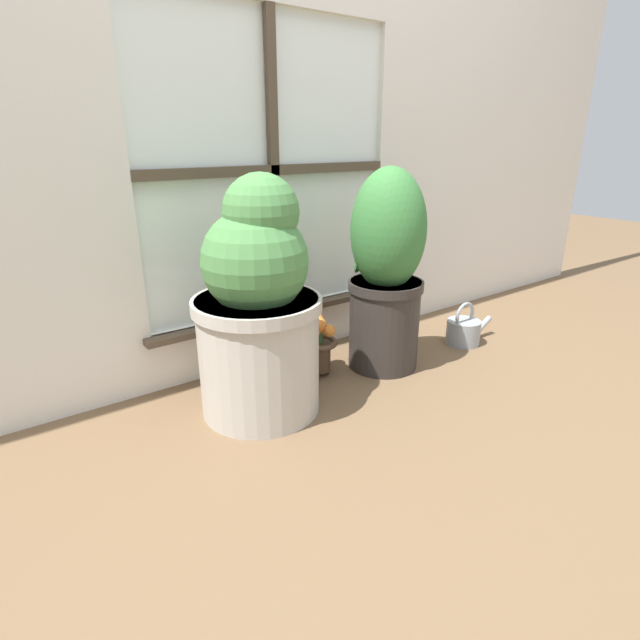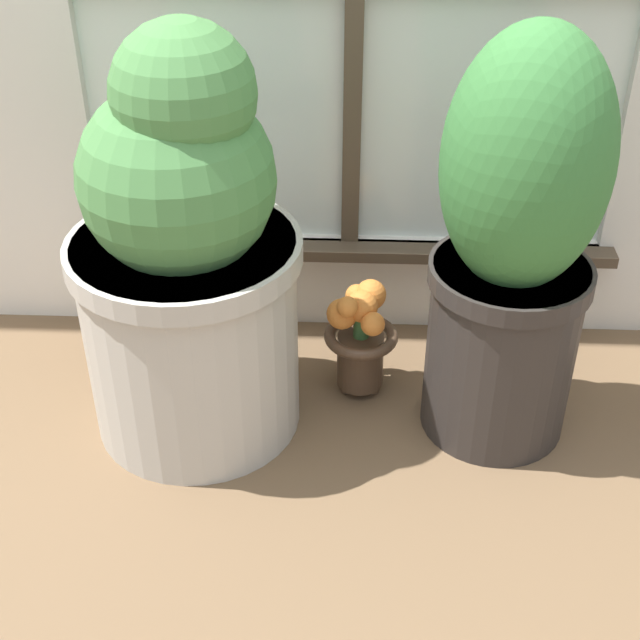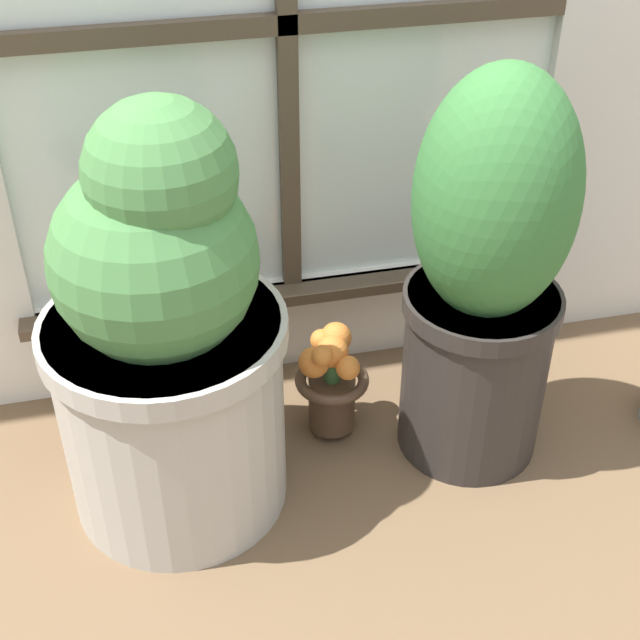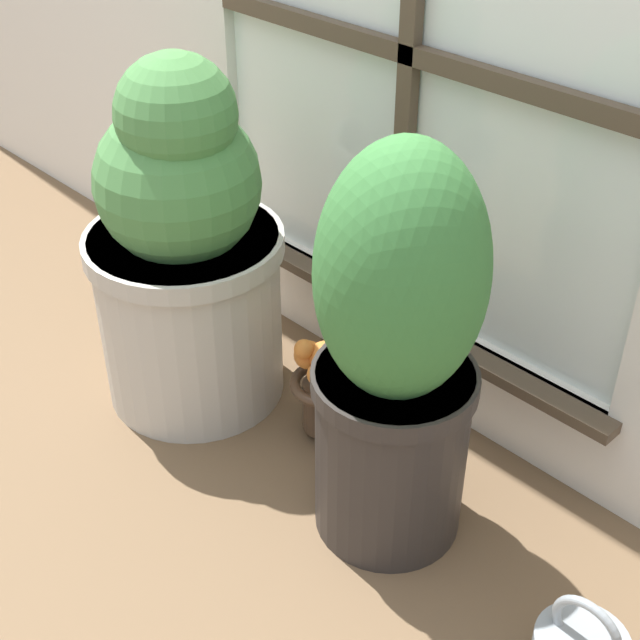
{
  "view_description": "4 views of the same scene",
  "coord_description": "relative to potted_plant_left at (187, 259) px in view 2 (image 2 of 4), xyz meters",
  "views": [
    {
      "loc": [
        -1.0,
        -1.16,
        0.86
      ],
      "look_at": [
        -0.02,
        0.17,
        0.26
      ],
      "focal_mm": 28.0,
      "sensor_mm": 36.0,
      "label": 1
    },
    {
      "loc": [
        0.01,
        -1.17,
        1.15
      ],
      "look_at": [
        -0.05,
        0.18,
        0.21
      ],
      "focal_mm": 50.0,
      "sensor_mm": 36.0,
      "label": 2
    },
    {
      "loc": [
        -0.3,
        -1.05,
        1.24
      ],
      "look_at": [
        -0.01,
        0.19,
        0.32
      ],
      "focal_mm": 50.0,
      "sensor_mm": 36.0,
      "label": 3
    },
    {
      "loc": [
        1.04,
        -0.76,
        1.27
      ],
      "look_at": [
        0.06,
        0.2,
        0.33
      ],
      "focal_mm": 50.0,
      "sensor_mm": 36.0,
      "label": 4
    }
  ],
  "objects": [
    {
      "name": "potted_plant_left",
      "position": [
        0.0,
        0.0,
        0.0
      ],
      "size": [
        0.41,
        0.41,
        0.77
      ],
      "color": "#B7B2A8",
      "rests_on": "ground_plane"
    },
    {
      "name": "potted_plant_right",
      "position": [
        0.56,
        0.01,
        0.03
      ],
      "size": [
        0.29,
        0.29,
        0.77
      ],
      "color": "#2D2826",
      "rests_on": "ground_plane"
    },
    {
      "name": "flower_vase",
      "position": [
        0.31,
        0.1,
        -0.22
      ],
      "size": [
        0.15,
        0.15,
        0.24
      ],
      "color": "#473323",
      "rests_on": "ground_plane"
    },
    {
      "name": "ground_plane",
      "position": [
        0.28,
        -0.15,
        -0.36
      ],
      "size": [
        10.0,
        10.0,
        0.0
      ],
      "primitive_type": "plane",
      "color": "brown"
    }
  ]
}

